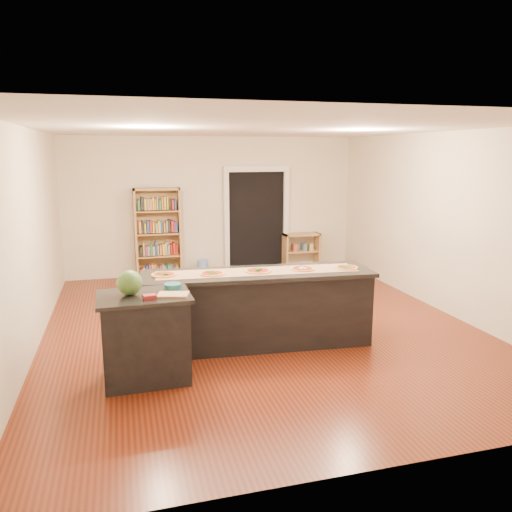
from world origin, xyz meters
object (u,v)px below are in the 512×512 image
object	(u,v)px
waste_bin	(203,268)
watermelon	(129,283)
kitchen_island	(258,308)
side_counter	(146,337)
bookshelf	(158,234)
low_shelf	(301,251)

from	to	relation	value
waste_bin	watermelon	distance (m)	4.90
kitchen_island	watermelon	xyz separation A→B (m)	(-1.61, -0.65, 0.62)
waste_bin	watermelon	world-z (taller)	watermelon
side_counter	bookshelf	xyz separation A→B (m)	(0.51, 4.65, 0.41)
low_shelf	watermelon	distance (m)	5.94
side_counter	low_shelf	size ratio (longest dim) A/B	1.27
waste_bin	side_counter	bearing A→B (deg)	-106.64
bookshelf	waste_bin	size ratio (longest dim) A/B	5.49
low_shelf	waste_bin	world-z (taller)	low_shelf
kitchen_island	side_counter	xyz separation A→B (m)	(-1.47, -0.69, 0.00)
low_shelf	bookshelf	bearing A→B (deg)	179.87
kitchen_island	side_counter	size ratio (longest dim) A/B	3.00
watermelon	waste_bin	bearing A→B (deg)	71.63
kitchen_island	side_counter	bearing A→B (deg)	-150.66
waste_bin	low_shelf	bearing A→B (deg)	1.07
bookshelf	watermelon	size ratio (longest dim) A/B	6.67
kitchen_island	low_shelf	distance (m)	4.47
kitchen_island	bookshelf	world-z (taller)	bookshelf
side_counter	watermelon	world-z (taller)	watermelon
side_counter	waste_bin	bearing A→B (deg)	71.99
kitchen_island	bookshelf	xyz separation A→B (m)	(-0.96, 3.96, 0.41)
side_counter	watermelon	bearing A→B (deg)	163.31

